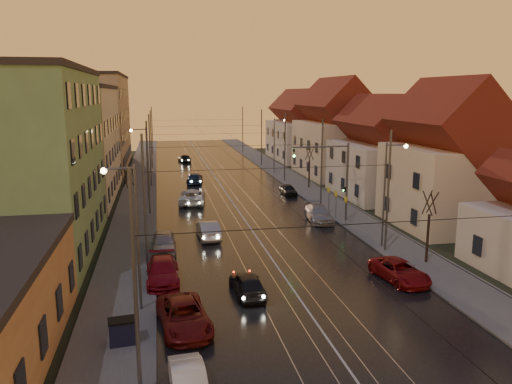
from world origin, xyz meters
TOP-DOWN VIEW (x-y plane):
  - ground at (0.00, 0.00)m, footprint 160.00×160.00m
  - road at (0.00, 40.00)m, footprint 16.00×120.00m
  - sidewalk_left at (-10.00, 40.00)m, footprint 4.00×120.00m
  - sidewalk_right at (10.00, 40.00)m, footprint 4.00×120.00m
  - tram_rail_0 at (-2.20, 40.00)m, footprint 0.06×120.00m
  - tram_rail_1 at (-0.77, 40.00)m, footprint 0.06×120.00m
  - tram_rail_2 at (0.77, 40.00)m, footprint 0.06×120.00m
  - tram_rail_3 at (2.20, 40.00)m, footprint 0.06×120.00m
  - apartment_left_1 at (-17.50, 14.00)m, footprint 10.00×18.00m
  - apartment_left_2 at (-17.50, 34.00)m, footprint 10.00×20.00m
  - apartment_left_3 at (-17.50, 58.00)m, footprint 10.00×24.00m
  - house_right_1 at (17.00, 15.00)m, footprint 8.67×10.20m
  - house_right_2 at (17.00, 28.00)m, footprint 9.18×12.24m
  - house_right_3 at (17.00, 43.00)m, footprint 9.18×14.28m
  - house_right_4 at (17.00, 61.00)m, footprint 9.18×16.32m
  - catenary_pole_l_0 at (-8.60, -6.00)m, footprint 0.16×0.16m
  - catenary_pole_l_1 at (-8.60, 9.00)m, footprint 0.16×0.16m
  - catenary_pole_r_1 at (8.60, 9.00)m, footprint 0.16×0.16m
  - catenary_pole_l_2 at (-8.60, 24.00)m, footprint 0.16×0.16m
  - catenary_pole_r_2 at (8.60, 24.00)m, footprint 0.16×0.16m
  - catenary_pole_l_3 at (-8.60, 39.00)m, footprint 0.16×0.16m
  - catenary_pole_r_3 at (8.60, 39.00)m, footprint 0.16×0.16m
  - catenary_pole_l_4 at (-8.60, 54.00)m, footprint 0.16×0.16m
  - catenary_pole_r_4 at (8.60, 54.00)m, footprint 0.16×0.16m
  - catenary_pole_l_5 at (-8.60, 72.00)m, footprint 0.16×0.16m
  - catenary_pole_r_5 at (8.60, 72.00)m, footprint 0.16×0.16m
  - street_lamp_0 at (-9.10, 2.00)m, footprint 1.75×0.32m
  - street_lamp_1 at (9.10, 10.00)m, footprint 1.75×0.32m
  - street_lamp_2 at (-9.10, 30.00)m, footprint 1.75×0.32m
  - street_lamp_3 at (9.10, 46.00)m, footprint 1.75×0.32m
  - traffic_light_mast at (7.99, 18.00)m, footprint 5.30×0.32m
  - bare_tree_0 at (-10.20, 20.00)m, footprint 1.09×1.09m
  - bare_tree_1 at (10.20, 6.00)m, footprint 1.09×1.09m
  - bare_tree_2 at (10.40, 34.00)m, footprint 1.09×1.09m
  - driving_car_0 at (-2.81, 3.04)m, footprint 1.83×4.08m
  - driving_car_1 at (-3.89, 15.03)m, footprint 1.76×4.49m
  - driving_car_2 at (-4.28, 28.16)m, footprint 3.19×5.80m
  - driving_car_3 at (-3.13, 40.15)m, footprint 2.50×4.96m
  - driving_car_4 at (-3.31, 60.46)m, footprint 2.23×4.36m
  - parked_left_0 at (-6.76, -6.37)m, footprint 1.56×3.83m
  - parked_left_1 at (-6.65, -0.51)m, footprint 2.85×5.22m
  - parked_left_2 at (-7.60, 6.07)m, footprint 2.00×4.86m
  - parked_left_3 at (-7.45, 12.01)m, footprint 1.80×4.36m
  - parked_right_0 at (6.91, 3.44)m, footprint 2.68×4.84m
  - parked_right_1 at (6.58, 18.57)m, footprint 2.37×5.09m
  - parked_right_2 at (6.90, 30.64)m, footprint 1.56×3.64m
  - dumpster at (-9.52, -1.69)m, footprint 1.29×0.94m

SIDE VIEW (x-z plane):
  - ground at x=0.00m, z-range 0.00..0.00m
  - road at x=0.00m, z-range 0.00..0.04m
  - tram_rail_0 at x=-2.20m, z-range 0.04..0.07m
  - tram_rail_1 at x=-0.77m, z-range 0.04..0.07m
  - tram_rail_2 at x=0.77m, z-range 0.04..0.07m
  - tram_rail_3 at x=2.20m, z-range 0.04..0.07m
  - sidewalk_left at x=-10.00m, z-range 0.00..0.15m
  - sidewalk_right at x=10.00m, z-range 0.00..0.15m
  - parked_right_2 at x=6.90m, z-range 0.00..1.22m
  - parked_left_0 at x=-6.76m, z-range 0.00..1.24m
  - parked_right_0 at x=6.91m, z-range 0.00..1.28m
  - driving_car_0 at x=-2.81m, z-range 0.00..1.36m
  - driving_car_3 at x=-3.13m, z-range 0.00..1.38m
  - parked_left_1 at x=-6.65m, z-range 0.00..1.39m
  - dumpster at x=-9.52m, z-range 0.15..1.25m
  - parked_left_2 at x=-7.60m, z-range 0.00..1.41m
  - driving_car_4 at x=-3.31m, z-range 0.00..1.42m
  - parked_right_1 at x=6.58m, z-range 0.00..1.44m
  - driving_car_1 at x=-3.89m, z-range 0.00..1.46m
  - parked_left_3 at x=-7.45m, z-range 0.00..1.48m
  - driving_car_2 at x=-4.28m, z-range 0.00..1.54m
  - bare_tree_0 at x=-10.20m, z-range -0.07..5.04m
  - bare_tree_1 at x=10.20m, z-range -0.07..5.04m
  - bare_tree_2 at x=10.40m, z-range -0.07..5.04m
  - catenary_pole_l_0 at x=-8.60m, z-range 0.00..9.00m
  - catenary_pole_l_1 at x=-8.60m, z-range 0.00..9.00m
  - catenary_pole_r_1 at x=8.60m, z-range 0.00..9.00m
  - catenary_pole_l_2 at x=-8.60m, z-range 0.00..9.00m
  - catenary_pole_r_2 at x=8.60m, z-range 0.00..9.00m
  - catenary_pole_l_3 at x=-8.60m, z-range 0.00..9.00m
  - catenary_pole_r_3 at x=8.60m, z-range 0.00..9.00m
  - catenary_pole_l_4 at x=-8.60m, z-range 0.00..9.00m
  - catenary_pole_r_4 at x=8.60m, z-range 0.00..9.00m
  - catenary_pole_l_5 at x=-8.60m, z-range 0.00..9.00m
  - catenary_pole_r_5 at x=8.60m, z-range 0.00..9.00m
  - traffic_light_mast at x=7.99m, z-range 1.00..8.20m
  - house_right_2 at x=17.00m, z-range 0.04..9.24m
  - street_lamp_0 at x=-9.10m, z-range 0.89..8.89m
  - street_lamp_1 at x=9.10m, z-range 0.89..8.89m
  - street_lamp_2 at x=-9.10m, z-range 0.89..8.89m
  - street_lamp_3 at x=9.10m, z-range 0.89..8.89m
  - house_right_4 at x=17.00m, z-range 0.05..10.05m
  - house_right_1 at x=17.00m, z-range 0.05..10.85m
  - house_right_3 at x=17.00m, z-range 0.05..11.55m
  - apartment_left_2 at x=-17.50m, z-range 0.00..12.00m
  - apartment_left_1 at x=-17.50m, z-range 0.00..13.00m
  - apartment_left_3 at x=-17.50m, z-range 0.00..14.00m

